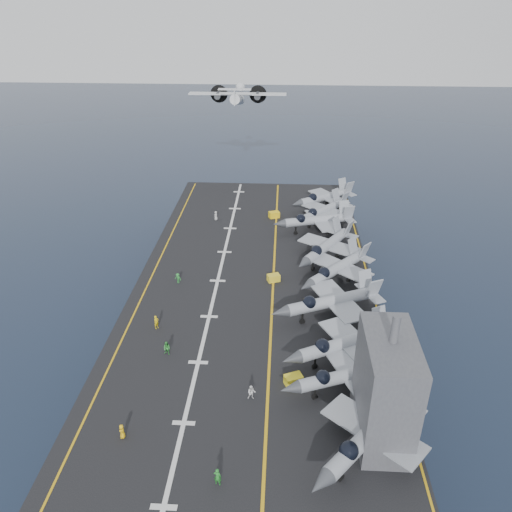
# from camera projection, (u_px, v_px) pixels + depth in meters

# --- Properties ---
(ground) EXTENTS (500.00, 500.00, 0.00)m
(ground) POSITION_uv_depth(u_px,v_px,m) (255.00, 334.00, 85.27)
(ground) COLOR #142135
(ground) RESTS_ON ground
(hull) EXTENTS (36.00, 90.00, 10.00)m
(hull) POSITION_uv_depth(u_px,v_px,m) (255.00, 310.00, 82.90)
(hull) COLOR #56595E
(hull) RESTS_ON ground
(flight_deck) EXTENTS (38.00, 92.00, 0.40)m
(flight_deck) POSITION_uv_depth(u_px,v_px,m) (255.00, 283.00, 80.44)
(flight_deck) COLOR black
(flight_deck) RESTS_ON hull
(foul_line) EXTENTS (0.35, 90.00, 0.02)m
(foul_line) POSITION_uv_depth(u_px,v_px,m) (273.00, 282.00, 80.19)
(foul_line) COLOR gold
(foul_line) RESTS_ON flight_deck
(landing_centerline) EXTENTS (0.50, 90.00, 0.02)m
(landing_centerline) POSITION_uv_depth(u_px,v_px,m) (218.00, 281.00, 80.63)
(landing_centerline) COLOR silver
(landing_centerline) RESTS_ON flight_deck
(deck_edge_port) EXTENTS (0.25, 90.00, 0.02)m
(deck_edge_port) POSITION_uv_depth(u_px,v_px,m) (151.00, 279.00, 81.16)
(deck_edge_port) COLOR gold
(deck_edge_port) RESTS_ON flight_deck
(deck_edge_stbd) EXTENTS (0.25, 90.00, 0.02)m
(deck_edge_stbd) POSITION_uv_depth(u_px,v_px,m) (370.00, 285.00, 79.43)
(deck_edge_stbd) COLOR gold
(deck_edge_stbd) RESTS_ON flight_deck
(island_superstructure) EXTENTS (5.00, 10.00, 15.00)m
(island_superstructure) POSITION_uv_depth(u_px,v_px,m) (387.00, 378.00, 49.68)
(island_superstructure) COLOR #56595E
(island_superstructure) RESTS_ON flight_deck
(fighter_jet_0) EXTENTS (18.62, 19.17, 5.58)m
(fighter_jet_0) POSITION_uv_depth(u_px,v_px,m) (369.00, 433.00, 49.54)
(fighter_jet_0) COLOR #8D959B
(fighter_jet_0) RESTS_ON flight_deck
(fighter_jet_1) EXTENTS (17.32, 14.50, 5.13)m
(fighter_jet_1) POSITION_uv_depth(u_px,v_px,m) (349.00, 374.00, 57.40)
(fighter_jet_1) COLOR #A2AAB1
(fighter_jet_1) RESTS_ON flight_deck
(fighter_jet_2) EXTENTS (18.82, 16.57, 5.47)m
(fighter_jet_2) POSITION_uv_depth(u_px,v_px,m) (346.00, 342.00, 62.40)
(fighter_jet_2) COLOR #99A1A8
(fighter_jet_2) RESTS_ON flight_deck
(fighter_jet_3) EXTENTS (19.49, 16.70, 5.71)m
(fighter_jet_3) POSITION_uv_depth(u_px,v_px,m) (332.00, 300.00, 70.50)
(fighter_jet_3) COLOR #A2AAB3
(fighter_jet_3) RESTS_ON flight_deck
(fighter_jet_4) EXTENTS (18.16, 18.57, 5.42)m
(fighter_jet_4) POSITION_uv_depth(u_px,v_px,m) (337.00, 267.00, 79.02)
(fighter_jet_4) COLOR #989EA7
(fighter_jet_4) RESTS_ON flight_deck
(fighter_jet_5) EXTENTS (17.72, 19.33, 5.58)m
(fighter_jet_5) POSITION_uv_depth(u_px,v_px,m) (327.00, 245.00, 85.65)
(fighter_jet_5) COLOR gray
(fighter_jet_5) RESTS_ON flight_deck
(fighter_jet_6) EXTENTS (18.07, 14.52, 5.47)m
(fighter_jet_6) POSITION_uv_depth(u_px,v_px,m) (318.00, 219.00, 95.46)
(fighter_jet_6) COLOR #9AA1AA
(fighter_jet_6) RESTS_ON flight_deck
(fighter_jet_7) EXTENTS (17.56, 17.90, 5.23)m
(fighter_jet_7) POSITION_uv_depth(u_px,v_px,m) (323.00, 210.00, 99.81)
(fighter_jet_7) COLOR #8F979D
(fighter_jet_7) RESTS_ON flight_deck
(fighter_jet_8) EXTENTS (18.24, 16.89, 5.27)m
(fighter_jet_8) POSITION_uv_depth(u_px,v_px,m) (325.00, 196.00, 106.21)
(fighter_jet_8) COLOR #91989F
(fighter_jet_8) RESTS_ON flight_deck
(tow_cart_a) EXTENTS (2.44, 2.06, 1.25)m
(tow_cart_a) POSITION_uv_depth(u_px,v_px,m) (293.00, 380.00, 59.36)
(tow_cart_a) COLOR yellow
(tow_cart_a) RESTS_ON flight_deck
(tow_cart_b) EXTENTS (2.27, 1.89, 1.16)m
(tow_cart_b) POSITION_uv_depth(u_px,v_px,m) (274.00, 278.00, 80.35)
(tow_cart_b) COLOR yellow
(tow_cart_b) RESTS_ON flight_deck
(tow_cart_c) EXTENTS (2.43, 2.02, 1.25)m
(tow_cart_c) POSITION_uv_depth(u_px,v_px,m) (274.00, 215.00, 102.65)
(tow_cart_c) COLOR yellow
(tow_cart_c) RESTS_ON flight_deck
(crew_0) EXTENTS (0.78, 1.09, 1.72)m
(crew_0) POSITION_uv_depth(u_px,v_px,m) (122.00, 431.00, 52.17)
(crew_0) COLOR yellow
(crew_0) RESTS_ON flight_deck
(crew_1) EXTENTS (1.35, 1.47, 2.03)m
(crew_1) POSITION_uv_depth(u_px,v_px,m) (156.00, 322.00, 68.95)
(crew_1) COLOR yellow
(crew_1) RESTS_ON flight_deck
(crew_2) EXTENTS (1.36, 1.15, 1.92)m
(crew_2) POSITION_uv_depth(u_px,v_px,m) (167.00, 348.00, 64.04)
(crew_2) COLOR green
(crew_2) RESTS_ON flight_deck
(crew_3) EXTENTS (1.17, 0.97, 1.67)m
(crew_3) POSITION_uv_depth(u_px,v_px,m) (178.00, 278.00, 79.79)
(crew_3) COLOR #268C33
(crew_3) RESTS_ON flight_deck
(crew_5) EXTENTS (1.19, 1.36, 1.89)m
(crew_5) POSITION_uv_depth(u_px,v_px,m) (216.00, 216.00, 101.40)
(crew_5) COLOR beige
(crew_5) RESTS_ON flight_deck
(crew_6) EXTENTS (1.38, 1.07, 2.06)m
(crew_6) POSITION_uv_depth(u_px,v_px,m) (218.00, 477.00, 47.12)
(crew_6) COLOR #227D28
(crew_6) RESTS_ON flight_deck
(crew_7) EXTENTS (1.13, 0.75, 1.88)m
(crew_7) POSITION_uv_depth(u_px,v_px,m) (251.00, 392.00, 57.08)
(crew_7) COLOR white
(crew_7) RESTS_ON flight_deck
(transport_plane) EXTENTS (23.63, 16.13, 5.58)m
(transport_plane) POSITION_uv_depth(u_px,v_px,m) (238.00, 100.00, 121.04)
(transport_plane) COLOR white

